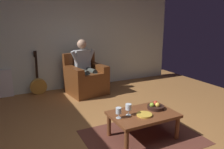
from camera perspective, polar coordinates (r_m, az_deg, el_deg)
The scene contains 11 objects.
ground_plane at distance 3.07m, azimuth 3.12°, elevation -18.98°, with size 7.20×7.20×0.00m, color #9D6837.
wall_back at distance 5.43m, azimuth -12.82°, elevation 9.66°, with size 6.07×0.06×2.58m, color silver.
rug at distance 3.35m, azimuth 7.95°, elevation -15.96°, with size 1.64×1.22×0.01m, color brown.
armchair at distance 5.10m, azimuth -6.98°, elevation -1.22°, with size 0.90×0.91×0.93m.
person_seated at distance 5.03m, azimuth -7.15°, elevation 2.57°, with size 0.62×0.61×1.25m.
coffee_table at distance 3.20m, azimuth 8.15°, elevation -10.91°, with size 0.94×0.62×0.38m.
guitar at distance 5.29m, azimuth -18.82°, elevation -2.61°, with size 0.37×0.22×1.01m.
wine_glass_near at distance 3.04m, azimuth 4.36°, elevation -8.67°, with size 0.09×0.09×0.17m.
wine_glass_far at distance 2.96m, azimuth 1.80°, elevation -9.63°, with size 0.08×0.08×0.15m.
fruit_bowl at distance 3.34m, azimuth 11.38°, elevation -8.25°, with size 0.25×0.25×0.11m.
decorative_dish at distance 3.10m, azimuth 8.51°, elevation -10.42°, with size 0.22×0.22×0.02m, color gold.
Camera 1 is at (1.28, 2.23, 1.67)m, focal length 34.73 mm.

